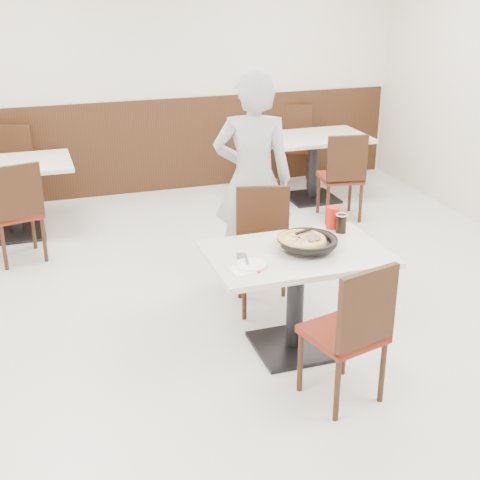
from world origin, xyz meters
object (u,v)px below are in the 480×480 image
object	(u,v)px
side_plate	(251,265)
bg_table_left	(13,199)
bg_table_right	(313,168)
chair_near	(343,330)
pizza	(301,242)
bg_chair_right_near	(340,175)
bg_chair_left_near	(15,211)
pizza_pan	(307,244)
bg_chair_right_far	(294,146)
bg_chair_left_far	(9,173)
main_table	(295,301)
red_cup	(333,217)
cola_glass	(341,224)
chair_far	(265,252)
diner_person	(253,180)

from	to	relation	value
side_plate	bg_table_left	xyz separation A→B (m)	(-1.47, 3.03, -0.38)
bg_table_right	chair_near	bearing A→B (deg)	-111.24
pizza	bg_chair_right_near	bearing A→B (deg)	58.08
bg_chair_left_near	pizza_pan	bearing A→B (deg)	-63.59
bg_table_left	bg_chair_left_near	bearing A→B (deg)	-87.62
bg_table_right	bg_chair_right_far	size ratio (longest dim) A/B	1.26
bg_chair_left_far	bg_chair_left_near	bearing A→B (deg)	115.64
side_plate	bg_chair_right_near	xyz separation A→B (m)	(1.85, 2.46, -0.28)
pizza	bg_table_left	distance (m)	3.47
main_table	red_cup	bearing A→B (deg)	38.08
side_plate	cola_glass	distance (m)	0.88
side_plate	pizza_pan	bearing A→B (deg)	15.77
pizza	bg_table_left	size ratio (longest dim) A/B	0.28
chair_far	bg_table_left	distance (m)	2.92
side_plate	diner_person	xyz separation A→B (m)	(0.47, 1.32, 0.14)
chair_near	bg_chair_left_far	distance (m)	4.57
bg_chair_right_far	diner_person	bearing A→B (deg)	83.21
cola_glass	chair_near	bearing A→B (deg)	-114.20
diner_person	bg_chair_left_near	xyz separation A→B (m)	(-1.91, 1.06, -0.42)
chair_far	side_plate	bearing A→B (deg)	76.44
main_table	bg_chair_left_far	size ratio (longest dim) A/B	1.26
diner_person	bg_chair_left_near	distance (m)	2.22
side_plate	pizza	bearing A→B (deg)	18.52
side_plate	bg_chair_left_far	bearing A→B (deg)	112.14
bg_chair_right_far	chair_near	bearing A→B (deg)	94.17
red_cup	bg_chair_right_near	bearing A→B (deg)	62.04
bg_chair_right_near	pizza	bearing A→B (deg)	-113.15
pizza_pan	bg_chair_left_far	distance (m)	4.04
chair_near	red_cup	bearing A→B (deg)	55.02
side_plate	bg_table_right	distance (m)	3.65
bg_chair_right_near	bg_table_left	bearing A→B (deg)	179.15
bg_chair_left_far	bg_chair_right_near	distance (m)	3.55
chair_near	pizza	xyz separation A→B (m)	(-0.02, 0.63, 0.34)
chair_far	side_plate	world-z (taller)	chair_far
cola_glass	red_cup	bearing A→B (deg)	99.26
chair_far	bg_chair_right_far	xyz separation A→B (m)	(1.49, 3.02, 0.00)
bg_table_right	bg_table_left	bearing A→B (deg)	-178.20
side_plate	red_cup	distance (m)	0.91
chair_far	main_table	bearing A→B (deg)	101.56
pizza_pan	bg_chair_right_far	bearing A→B (deg)	68.65
pizza	cola_glass	xyz separation A→B (m)	(0.40, 0.22, 0.00)
chair_far	pizza	xyz separation A→B (m)	(0.02, -0.64, 0.34)
bg_table_left	bg_chair_left_near	xyz separation A→B (m)	(0.03, -0.65, 0.10)
main_table	bg_chair_left_far	bearing A→B (deg)	117.74
chair_near	bg_table_right	xyz separation A→B (m)	(1.41, 3.63, -0.10)
chair_far	side_plate	size ratio (longest dim) A/B	4.76
diner_person	bg_table_left	world-z (taller)	diner_person
chair_near	bg_table_left	world-z (taller)	chair_near
bg_chair_left_near	bg_chair_right_near	xyz separation A→B (m)	(3.30, 0.08, 0.00)
diner_person	bg_chair_left_near	world-z (taller)	diner_person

